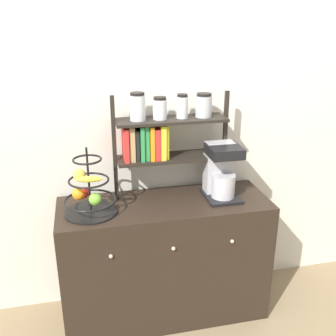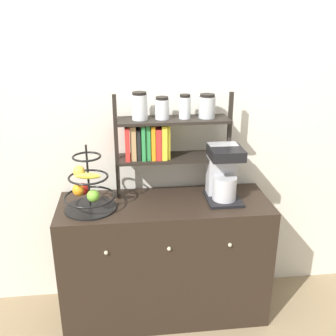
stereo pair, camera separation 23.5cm
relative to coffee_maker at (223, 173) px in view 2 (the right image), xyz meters
The scene contains 6 objects.
ground_plane 1.09m from the coffee_maker, 145.10° to the right, with size 12.00×12.00×0.00m, color #847051.
wall_back 0.54m from the coffee_maker, 145.09° to the left, with size 7.00×0.05×2.60m, color silver.
sideboard 0.69m from the coffee_maker, behind, with size 1.31×0.49×0.82m.
coffee_maker is the anchor object (origin of this frame).
fruit_stand 0.83m from the coffee_maker, behind, with size 0.31×0.31×0.40m.
shelf_hutch 0.45m from the coffee_maker, 164.04° to the left, with size 0.73×0.20×0.66m.
Camera 2 is at (-0.23, -1.95, 1.89)m, focal length 42.00 mm.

